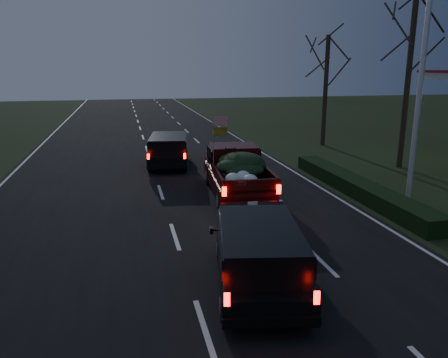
{
  "coord_description": "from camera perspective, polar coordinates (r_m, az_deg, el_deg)",
  "views": [
    {
      "loc": [
        -1.34,
        -12.5,
        5.04
      ],
      "look_at": [
        1.93,
        1.67,
        1.3
      ],
      "focal_mm": 35.0,
      "sensor_mm": 36.0,
      "label": 1
    }
  ],
  "objects": [
    {
      "name": "ground",
      "position": [
        13.55,
        -6.43,
        -7.52
      ],
      "size": [
        120.0,
        120.0,
        0.0
      ],
      "primitive_type": "plane",
      "color": "black",
      "rests_on": "ground"
    },
    {
      "name": "road_asphalt",
      "position": [
        13.54,
        -6.44,
        -7.48
      ],
      "size": [
        14.0,
        120.0,
        0.02
      ],
      "primitive_type": "cube",
      "color": "black",
      "rests_on": "ground"
    },
    {
      "name": "rear_suv",
      "position": [
        10.16,
        4.6,
        -9.3
      ],
      "size": [
        2.64,
        4.69,
        1.27
      ],
      "rotation": [
        0.0,
        0.0,
        -0.19
      ],
      "color": "black",
      "rests_on": "ground"
    },
    {
      "name": "pickup_truck",
      "position": [
        17.46,
        1.71,
        1.26
      ],
      "size": [
        2.5,
        5.58,
        2.85
      ],
      "rotation": [
        0.0,
        0.0,
        -0.08
      ],
      "color": "#3C0808",
      "rests_on": "ground"
    },
    {
      "name": "light_pole",
      "position": [
        18.11,
        24.63,
        14.56
      ],
      "size": [
        0.5,
        0.9,
        9.16
      ],
      "color": "silver",
      "rests_on": "ground"
    },
    {
      "name": "lead_suv",
      "position": [
        22.89,
        -7.26,
        4.11
      ],
      "size": [
        2.54,
        4.78,
        1.31
      ],
      "rotation": [
        0.0,
        0.0,
        -0.15
      ],
      "color": "black",
      "rests_on": "ground"
    },
    {
      "name": "bare_tree_mid",
      "position": [
        23.95,
        23.35,
        16.43
      ],
      "size": [
        3.6,
        3.6,
        8.5
      ],
      "color": "black",
      "rests_on": "ground"
    },
    {
      "name": "bare_tree_far",
      "position": [
        29.45,
        13.3,
        14.42
      ],
      "size": [
        3.6,
        3.6,
        7.0
      ],
      "color": "black",
      "rests_on": "ground"
    },
    {
      "name": "hedge_row",
      "position": [
        18.61,
        16.95,
        -0.98
      ],
      "size": [
        1.0,
        10.0,
        0.6
      ],
      "primitive_type": "cube",
      "color": "black",
      "rests_on": "ground"
    }
  ]
}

